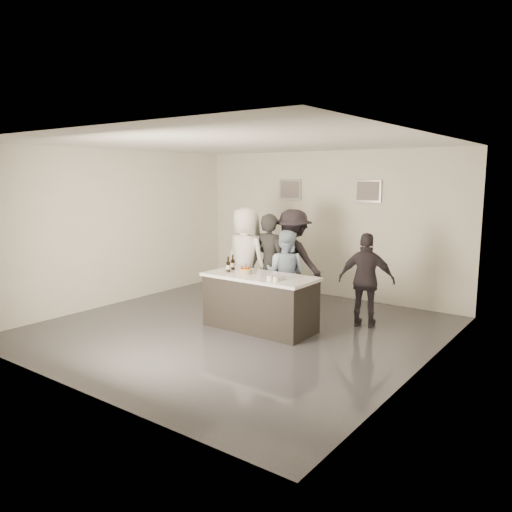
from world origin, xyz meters
name	(u,v)px	position (x,y,z in m)	size (l,w,h in m)	color
floor	(238,329)	(0.00, 0.00, 0.00)	(6.00, 6.00, 0.00)	#3D3D42
ceiling	(237,143)	(0.00, 0.00, 3.00)	(6.00, 6.00, 0.00)	white
wall_back	(327,224)	(0.00, 3.00, 1.50)	(6.00, 0.04, 3.00)	silver
wall_front	(72,265)	(0.00, -3.00, 1.50)	(6.00, 0.04, 3.00)	silver
wall_left	(117,227)	(-3.00, 0.00, 1.50)	(0.04, 6.00, 3.00)	silver
wall_right	(425,256)	(3.00, 0.00, 1.50)	(0.04, 6.00, 3.00)	silver
picture_left	(290,190)	(-0.90, 2.97, 2.20)	(0.54, 0.04, 0.44)	#B2B2B7
picture_right	(368,191)	(0.90, 2.97, 2.20)	(0.54, 0.04, 0.44)	#B2B2B7
bar_counter	(260,302)	(0.29, 0.21, 0.45)	(1.86, 0.86, 0.90)	white
cake	(246,271)	(0.02, 0.18, 0.94)	(0.22, 0.22, 0.07)	yellow
beer_bottle_a	(233,262)	(-0.36, 0.32, 1.03)	(0.07, 0.07, 0.26)	black
beer_bottle_b	(228,264)	(-0.30, 0.11, 1.03)	(0.07, 0.07, 0.26)	black
tumbler_cluster	(277,277)	(0.72, 0.06, 0.94)	(0.19, 0.30, 0.08)	#C28412
candles	(235,275)	(-0.04, -0.03, 0.90)	(0.24, 0.08, 0.01)	pink
person_main_black	(270,263)	(-0.20, 1.20, 0.91)	(0.66, 0.44, 1.82)	#252525
person_main_blue	(285,273)	(0.19, 1.12, 0.78)	(0.75, 0.59, 1.55)	silver
person_guest_left	(246,258)	(-0.68, 1.10, 0.96)	(0.94, 0.61, 1.92)	white
person_guest_right	(366,280)	(1.63, 1.38, 0.79)	(0.92, 0.38, 1.57)	#2C262D
person_guest_back	(293,260)	(0.06, 1.58, 0.94)	(1.22, 0.70, 1.88)	black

